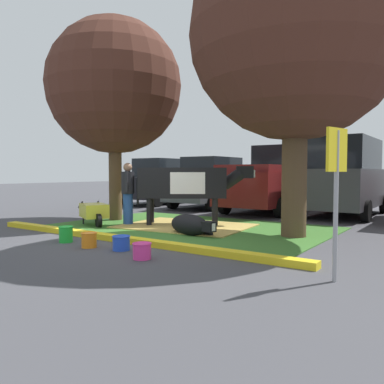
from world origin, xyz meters
TOP-DOWN VIEW (x-y plane):
  - ground_plane at (0.00, 0.00)m, footprint 80.00×80.00m
  - grass_island at (-0.20, 1.77)m, footprint 6.87×4.56m
  - curb_yellow at (-0.20, -0.66)m, footprint 8.07×0.24m
  - hay_bedding at (-0.36, 1.83)m, footprint 3.44×2.73m
  - shade_tree_left at (-2.89, 1.80)m, footprint 3.91×3.91m
  - shade_tree_right at (2.50, 1.94)m, footprint 4.62×4.62m
  - cow_holstein at (-0.51, 2.08)m, footprint 2.80×2.06m
  - calf_lying at (0.52, 0.80)m, footprint 1.33×0.68m
  - person_handler at (-1.80, 1.20)m, footprint 0.35×0.45m
  - wheelbarrow at (-2.51, 0.65)m, footprint 1.55×1.11m
  - parking_sign at (4.19, -1.15)m, footprint 0.16×0.43m
  - bucket_green at (-1.07, -1.34)m, footprint 0.29×0.29m
  - bucket_orange at (-0.25, -1.44)m, footprint 0.31×0.31m
  - bucket_blue at (0.44, -1.28)m, footprint 0.33×0.33m
  - bucket_pink at (1.23, -1.59)m, footprint 0.32×0.32m
  - sedan_blue at (-5.62, 7.29)m, footprint 2.03×4.41m
  - sedan_silver at (-2.79, 7.03)m, footprint 2.03×4.41m
  - pickup_truck_maroon at (-0.11, 7.02)m, footprint 2.23×5.41m
  - suv_dark_grey at (2.34, 7.04)m, footprint 2.13×4.61m

SIDE VIEW (x-z plane):
  - ground_plane at x=0.00m, z-range 0.00..0.00m
  - grass_island at x=-0.20m, z-range 0.00..0.02m
  - hay_bedding at x=-0.36m, z-range 0.01..0.04m
  - curb_yellow at x=-0.20m, z-range 0.00..0.12m
  - bucket_pink at x=1.23m, z-range 0.01..0.27m
  - bucket_blue at x=0.44m, z-range 0.01..0.28m
  - bucket_orange at x=-0.25m, z-range 0.01..0.30m
  - bucket_green at x=-1.07m, z-range 0.01..0.34m
  - calf_lying at x=0.52m, z-range 0.00..0.48m
  - wheelbarrow at x=-2.51m, z-range 0.07..0.70m
  - person_handler at x=-1.80m, z-range 0.06..1.74m
  - sedan_blue at x=-5.62m, z-range -0.03..1.99m
  - sedan_silver at x=-2.79m, z-range -0.03..1.99m
  - pickup_truck_maroon at x=-0.11m, z-range -0.10..2.32m
  - cow_holstein at x=-0.51m, z-range 0.34..1.92m
  - suv_dark_grey at x=2.34m, z-range 0.01..2.53m
  - parking_sign at x=4.19m, z-range 0.41..2.40m
  - shade_tree_left at x=-2.89m, z-range 0.97..6.85m
  - shade_tree_right at x=2.50m, z-range 1.03..7.76m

